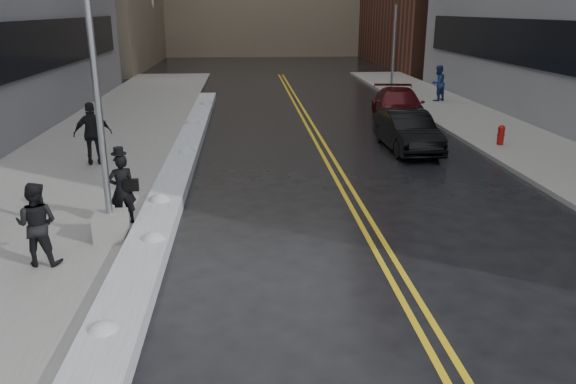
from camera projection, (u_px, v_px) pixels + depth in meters
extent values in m
plane|color=black|center=(268.00, 282.00, 10.60)|extent=(160.00, 160.00, 0.00)
cube|color=gray|center=(92.00, 154.00, 19.63)|extent=(5.50, 50.00, 0.15)
cube|color=gray|center=(526.00, 146.00, 20.78)|extent=(4.00, 50.00, 0.15)
cube|color=gold|center=(321.00, 152.00, 20.24)|extent=(0.12, 50.00, 0.01)
cube|color=gold|center=(329.00, 152.00, 20.27)|extent=(0.12, 50.00, 0.01)
cube|color=silver|center=(181.00, 165.00, 17.95)|extent=(0.90, 30.00, 0.34)
cube|color=gray|center=(111.00, 226.00, 12.11)|extent=(0.65, 0.65, 0.60)
cylinder|color=gray|center=(92.00, 45.00, 10.93)|extent=(0.14, 0.14, 7.00)
cylinder|color=maroon|center=(501.00, 137.00, 20.59)|extent=(0.24, 0.24, 0.60)
sphere|color=maroon|center=(502.00, 128.00, 20.50)|extent=(0.26, 0.26, 0.26)
cylinder|color=maroon|center=(501.00, 135.00, 20.57)|extent=(0.25, 0.10, 0.10)
cylinder|color=gray|center=(394.00, 49.00, 33.14)|extent=(0.14, 0.14, 5.00)
imported|color=black|center=(122.00, 190.00, 12.83)|extent=(0.71, 0.61, 1.66)
imported|color=black|center=(37.00, 224.00, 10.77)|extent=(0.86, 0.70, 1.66)
imported|color=black|center=(93.00, 134.00, 17.78)|extent=(1.26, 0.77, 2.00)
imported|color=navy|center=(438.00, 83.00, 30.22)|extent=(1.16, 1.11, 1.89)
imported|color=black|center=(407.00, 131.00, 20.29)|extent=(1.61, 4.33, 1.41)
imported|color=#410A10|center=(399.00, 106.00, 25.12)|extent=(2.78, 5.42, 1.50)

